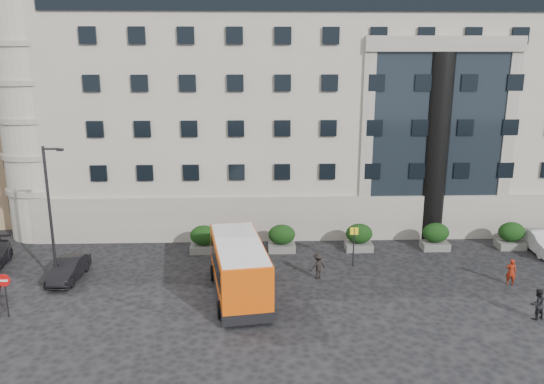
{
  "coord_description": "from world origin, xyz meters",
  "views": [
    {
      "loc": [
        -0.63,
        -25.67,
        12.69
      ],
      "look_at": [
        0.42,
        4.31,
        5.0
      ],
      "focal_mm": 35.0,
      "sensor_mm": 36.0,
      "label": 1
    }
  ],
  "objects_px": {
    "white_taxi": "(542,242)",
    "pedestrian_b": "(537,304)",
    "minibus": "(239,267)",
    "hedge_a": "(204,239)",
    "parked_car_d": "(83,208)",
    "hedge_e": "(511,235)",
    "pedestrian_a": "(511,272)",
    "hedge_d": "(435,236)",
    "no_entry_sign": "(5,287)",
    "hedge_b": "(282,238)",
    "hedge_c": "(359,237)",
    "pedestrian_c": "(318,266)",
    "red_truck": "(111,192)",
    "parked_car_b": "(68,269)",
    "street_lamp": "(51,211)",
    "bus_stop_sign": "(354,240)"
  },
  "relations": [
    {
      "from": "white_taxi",
      "to": "pedestrian_b",
      "type": "bearing_deg",
      "value": -117.27
    },
    {
      "from": "minibus",
      "to": "hedge_a",
      "type": "bearing_deg",
      "value": 101.97
    },
    {
      "from": "white_taxi",
      "to": "parked_car_d",
      "type": "bearing_deg",
      "value": 166.97
    },
    {
      "from": "hedge_e",
      "to": "pedestrian_a",
      "type": "relative_size",
      "value": 1.19
    },
    {
      "from": "hedge_d",
      "to": "no_entry_sign",
      "type": "height_order",
      "value": "no_entry_sign"
    },
    {
      "from": "hedge_a",
      "to": "hedge_b",
      "type": "distance_m",
      "value": 5.2
    },
    {
      "from": "hedge_d",
      "to": "pedestrian_a",
      "type": "bearing_deg",
      "value": -67.66
    },
    {
      "from": "hedge_c",
      "to": "pedestrian_b",
      "type": "bearing_deg",
      "value": -54.98
    },
    {
      "from": "pedestrian_c",
      "to": "hedge_c",
      "type": "bearing_deg",
      "value": -154.01
    },
    {
      "from": "pedestrian_a",
      "to": "pedestrian_b",
      "type": "relative_size",
      "value": 0.97
    },
    {
      "from": "hedge_d",
      "to": "parked_car_d",
      "type": "relative_size",
      "value": 0.33
    },
    {
      "from": "hedge_b",
      "to": "hedge_d",
      "type": "bearing_deg",
      "value": 0.0
    },
    {
      "from": "pedestrian_c",
      "to": "red_truck",
      "type": "bearing_deg",
      "value": -71.58
    },
    {
      "from": "parked_car_b",
      "to": "minibus",
      "type": "bearing_deg",
      "value": -11.09
    },
    {
      "from": "hedge_b",
      "to": "pedestrian_c",
      "type": "height_order",
      "value": "hedge_b"
    },
    {
      "from": "hedge_b",
      "to": "pedestrian_a",
      "type": "xyz_separation_m",
      "value": [
        12.8,
        -5.84,
        -0.16
      ]
    },
    {
      "from": "hedge_a",
      "to": "pedestrian_a",
      "type": "height_order",
      "value": "hedge_a"
    },
    {
      "from": "no_entry_sign",
      "to": "white_taxi",
      "type": "xyz_separation_m",
      "value": [
        31.51,
        8.04,
        -0.94
      ]
    },
    {
      "from": "no_entry_sign",
      "to": "minibus",
      "type": "height_order",
      "value": "minibus"
    },
    {
      "from": "hedge_a",
      "to": "pedestrian_a",
      "type": "relative_size",
      "value": 1.19
    },
    {
      "from": "parked_car_b",
      "to": "pedestrian_a",
      "type": "relative_size",
      "value": 2.52
    },
    {
      "from": "hedge_c",
      "to": "hedge_d",
      "type": "relative_size",
      "value": 1.0
    },
    {
      "from": "street_lamp",
      "to": "bus_stop_sign",
      "type": "xyz_separation_m",
      "value": [
        17.44,
        2.0,
        -2.64
      ]
    },
    {
      "from": "bus_stop_sign",
      "to": "no_entry_sign",
      "type": "distance_m",
      "value": 19.46
    },
    {
      "from": "pedestrian_a",
      "to": "street_lamp",
      "type": "bearing_deg",
      "value": 20.38
    },
    {
      "from": "hedge_c",
      "to": "minibus",
      "type": "bearing_deg",
      "value": -139.32
    },
    {
      "from": "pedestrian_b",
      "to": "hedge_d",
      "type": "bearing_deg",
      "value": -95.25
    },
    {
      "from": "hedge_e",
      "to": "white_taxi",
      "type": "relative_size",
      "value": 0.43
    },
    {
      "from": "hedge_b",
      "to": "no_entry_sign",
      "type": "height_order",
      "value": "no_entry_sign"
    },
    {
      "from": "parked_car_d",
      "to": "white_taxi",
      "type": "distance_m",
      "value": 34.24
    },
    {
      "from": "red_truck",
      "to": "white_taxi",
      "type": "xyz_separation_m",
      "value": [
        31.19,
        -11.05,
        -0.93
      ]
    },
    {
      "from": "hedge_a",
      "to": "hedge_e",
      "type": "relative_size",
      "value": 1.0
    },
    {
      "from": "pedestrian_b",
      "to": "pedestrian_c",
      "type": "bearing_deg",
      "value": -42.67
    },
    {
      "from": "hedge_c",
      "to": "hedge_d",
      "type": "distance_m",
      "value": 5.2
    },
    {
      "from": "hedge_c",
      "to": "hedge_a",
      "type": "bearing_deg",
      "value": 180.0
    },
    {
      "from": "parked_car_b",
      "to": "street_lamp",
      "type": "bearing_deg",
      "value": -126.45
    },
    {
      "from": "parked_car_d",
      "to": "pedestrian_a",
      "type": "distance_m",
      "value": 31.79
    },
    {
      "from": "minibus",
      "to": "parked_car_d",
      "type": "distance_m",
      "value": 19.88
    },
    {
      "from": "hedge_b",
      "to": "pedestrian_b",
      "type": "height_order",
      "value": "hedge_b"
    },
    {
      "from": "hedge_e",
      "to": "minibus",
      "type": "height_order",
      "value": "minibus"
    },
    {
      "from": "bus_stop_sign",
      "to": "parked_car_d",
      "type": "height_order",
      "value": "bus_stop_sign"
    },
    {
      "from": "hedge_e",
      "to": "pedestrian_c",
      "type": "bearing_deg",
      "value": -161.45
    },
    {
      "from": "hedge_a",
      "to": "no_entry_sign",
      "type": "bearing_deg",
      "value": -135.52
    },
    {
      "from": "hedge_b",
      "to": "no_entry_sign",
      "type": "bearing_deg",
      "value": -148.1
    },
    {
      "from": "bus_stop_sign",
      "to": "pedestrian_a",
      "type": "xyz_separation_m",
      "value": [
        8.5,
        -3.04,
        -0.96
      ]
    },
    {
      "from": "hedge_e",
      "to": "bus_stop_sign",
      "type": "relative_size",
      "value": 0.73
    },
    {
      "from": "red_truck",
      "to": "hedge_a",
      "type": "bearing_deg",
      "value": -60.19
    },
    {
      "from": "parked_car_d",
      "to": "pedestrian_c",
      "type": "relative_size",
      "value": 3.53
    },
    {
      "from": "hedge_c",
      "to": "street_lamp",
      "type": "bearing_deg",
      "value": -165.33
    },
    {
      "from": "hedge_c",
      "to": "parked_car_b",
      "type": "distance_m",
      "value": 18.4
    }
  ]
}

